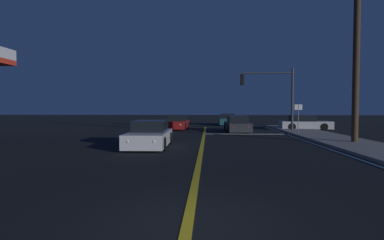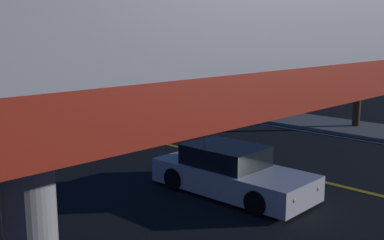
{
  "view_description": "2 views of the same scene",
  "coord_description": "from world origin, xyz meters",
  "px_view_note": "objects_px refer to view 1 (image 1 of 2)",
  "views": [
    {
      "loc": [
        0.37,
        -5.15,
        2.01
      ],
      "look_at": [
        -0.93,
        18.16,
        1.07
      ],
      "focal_mm": 28.81,
      "sensor_mm": 36.0,
      "label": 1
    },
    {
      "loc": [
        -12.59,
        2.42,
        4.47
      ],
      "look_at": [
        0.82,
        15.53,
        0.98
      ],
      "focal_mm": 44.2,
      "sensor_mm": 36.0,
      "label": 2
    }
  ],
  "objects_px": {
    "street_sign_corner": "(298,114)",
    "traffic_signal_near_right": "(272,89)",
    "car_lead_oncoming_charcoal": "(237,125)",
    "car_far_approaching_red": "(178,123)",
    "utility_pole_right": "(356,47)",
    "car_following_oncoming_silver": "(304,123)",
    "car_side_waiting_teal": "(227,120)",
    "car_parked_curb_white": "(150,135)"
  },
  "relations": [
    {
      "from": "street_sign_corner",
      "to": "traffic_signal_near_right",
      "type": "bearing_deg",
      "value": 115.63
    },
    {
      "from": "car_lead_oncoming_charcoal",
      "to": "street_sign_corner",
      "type": "distance_m",
      "value": 5.13
    },
    {
      "from": "traffic_signal_near_right",
      "to": "street_sign_corner",
      "type": "xyz_separation_m",
      "value": [
        1.34,
        -2.8,
        -2.01
      ]
    },
    {
      "from": "car_far_approaching_red",
      "to": "utility_pole_right",
      "type": "height_order",
      "value": "utility_pole_right"
    },
    {
      "from": "car_lead_oncoming_charcoal",
      "to": "car_far_approaching_red",
      "type": "bearing_deg",
      "value": 146.83
    },
    {
      "from": "traffic_signal_near_right",
      "to": "car_following_oncoming_silver",
      "type": "bearing_deg",
      "value": -142.82
    },
    {
      "from": "car_side_waiting_teal",
      "to": "street_sign_corner",
      "type": "distance_m",
      "value": 13.46
    },
    {
      "from": "car_far_approaching_red",
      "to": "street_sign_corner",
      "type": "bearing_deg",
      "value": 150.39
    },
    {
      "from": "car_side_waiting_teal",
      "to": "traffic_signal_near_right",
      "type": "xyz_separation_m",
      "value": [
        3.09,
        -9.88,
        2.98
      ]
    },
    {
      "from": "car_side_waiting_teal",
      "to": "car_far_approaching_red",
      "type": "bearing_deg",
      "value": -125.57
    },
    {
      "from": "utility_pole_right",
      "to": "car_far_approaching_red",
      "type": "bearing_deg",
      "value": 133.12
    },
    {
      "from": "car_lead_oncoming_charcoal",
      "to": "car_side_waiting_teal",
      "type": "bearing_deg",
      "value": 88.55
    },
    {
      "from": "car_lead_oncoming_charcoal",
      "to": "traffic_signal_near_right",
      "type": "xyz_separation_m",
      "value": [
        2.87,
        0.03,
        2.98
      ]
    },
    {
      "from": "car_lead_oncoming_charcoal",
      "to": "utility_pole_right",
      "type": "xyz_separation_m",
      "value": [
        5.61,
        -8.55,
        4.7
      ]
    },
    {
      "from": "car_parked_curb_white",
      "to": "traffic_signal_near_right",
      "type": "relative_size",
      "value": 0.89
    },
    {
      "from": "traffic_signal_near_right",
      "to": "utility_pole_right",
      "type": "height_order",
      "value": "utility_pole_right"
    },
    {
      "from": "utility_pole_right",
      "to": "street_sign_corner",
      "type": "distance_m",
      "value": 7.02
    },
    {
      "from": "street_sign_corner",
      "to": "car_side_waiting_teal",
      "type": "bearing_deg",
      "value": 109.28
    },
    {
      "from": "car_parked_curb_white",
      "to": "utility_pole_right",
      "type": "distance_m",
      "value": 12.09
    },
    {
      "from": "car_side_waiting_teal",
      "to": "car_following_oncoming_silver",
      "type": "bearing_deg",
      "value": -46.58
    },
    {
      "from": "utility_pole_right",
      "to": "car_following_oncoming_silver",
      "type": "bearing_deg",
      "value": 86.38
    },
    {
      "from": "car_far_approaching_red",
      "to": "car_following_oncoming_silver",
      "type": "distance_m",
      "value": 11.65
    },
    {
      "from": "traffic_signal_near_right",
      "to": "car_side_waiting_teal",
      "type": "bearing_deg",
      "value": -72.62
    },
    {
      "from": "car_lead_oncoming_charcoal",
      "to": "car_far_approaching_red",
      "type": "distance_m",
      "value": 6.18
    },
    {
      "from": "car_side_waiting_teal",
      "to": "car_following_oncoming_silver",
      "type": "xyz_separation_m",
      "value": [
        6.54,
        -7.26,
        -0.0
      ]
    },
    {
      "from": "car_side_waiting_teal",
      "to": "traffic_signal_near_right",
      "type": "height_order",
      "value": "traffic_signal_near_right"
    },
    {
      "from": "car_parked_curb_white",
      "to": "car_far_approaching_red",
      "type": "height_order",
      "value": "same"
    },
    {
      "from": "car_following_oncoming_silver",
      "to": "utility_pole_right",
      "type": "distance_m",
      "value": 12.17
    },
    {
      "from": "car_side_waiting_teal",
      "to": "traffic_signal_near_right",
      "type": "distance_m",
      "value": 10.77
    },
    {
      "from": "traffic_signal_near_right",
      "to": "street_sign_corner",
      "type": "distance_m",
      "value": 3.7
    },
    {
      "from": "car_parked_curb_white",
      "to": "car_far_approaching_red",
      "type": "bearing_deg",
      "value": -91.84
    },
    {
      "from": "car_following_oncoming_silver",
      "to": "traffic_signal_near_right",
      "type": "xyz_separation_m",
      "value": [
        -3.45,
        -2.62,
        2.98
      ]
    },
    {
      "from": "car_following_oncoming_silver",
      "to": "car_parked_curb_white",
      "type": "bearing_deg",
      "value": -42.91
    },
    {
      "from": "traffic_signal_near_right",
      "to": "utility_pole_right",
      "type": "xyz_separation_m",
      "value": [
        2.74,
        -8.58,
        1.72
      ]
    },
    {
      "from": "car_following_oncoming_silver",
      "to": "utility_pole_right",
      "type": "bearing_deg",
      "value": -3.9
    },
    {
      "from": "car_parked_curb_white",
      "to": "traffic_signal_near_right",
      "type": "distance_m",
      "value": 13.43
    },
    {
      "from": "car_far_approaching_red",
      "to": "car_following_oncoming_silver",
      "type": "height_order",
      "value": "same"
    },
    {
      "from": "car_parked_curb_white",
      "to": "car_following_oncoming_silver",
      "type": "relative_size",
      "value": 1.03
    },
    {
      "from": "traffic_signal_near_right",
      "to": "street_sign_corner",
      "type": "bearing_deg",
      "value": 115.63
    },
    {
      "from": "utility_pole_right",
      "to": "street_sign_corner",
      "type": "height_order",
      "value": "utility_pole_right"
    },
    {
      "from": "car_parked_curb_white",
      "to": "car_side_waiting_teal",
      "type": "height_order",
      "value": "same"
    },
    {
      "from": "car_following_oncoming_silver",
      "to": "street_sign_corner",
      "type": "distance_m",
      "value": 5.89
    }
  ]
}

